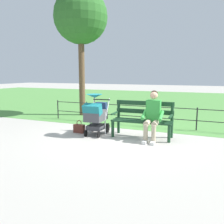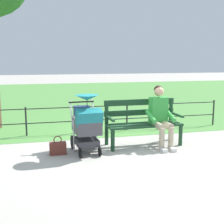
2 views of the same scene
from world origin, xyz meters
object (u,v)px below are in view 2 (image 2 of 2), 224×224
(stroller, at_px, (86,123))
(handbag, at_px, (58,148))
(park_bench, at_px, (142,120))
(person_on_bench, at_px, (160,115))

(stroller, height_order, handbag, stroller)
(park_bench, height_order, person_on_bench, person_on_bench)
(park_bench, height_order, handbag, park_bench)
(park_bench, bearing_deg, person_on_bench, 144.75)
(person_on_bench, distance_m, handbag, 2.20)
(stroller, distance_m, handbag, 0.73)
(handbag, bearing_deg, park_bench, -170.93)
(handbag, bearing_deg, stroller, 177.24)
(park_bench, distance_m, handbag, 1.88)
(handbag, bearing_deg, person_on_bench, -178.19)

